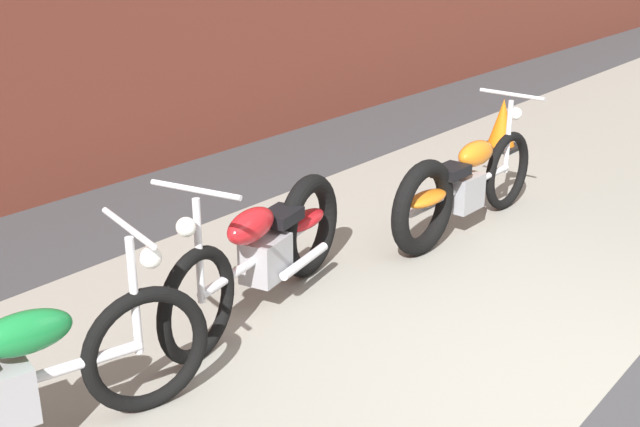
# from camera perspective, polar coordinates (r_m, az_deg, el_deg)

# --- Properties ---
(ground_plane) EXTENTS (80.00, 80.00, 0.00)m
(ground_plane) POSITION_cam_1_polar(r_m,az_deg,el_deg) (4.40, 18.92, -13.45)
(ground_plane) COLOR #38383A
(sidewalk_slab) EXTENTS (36.00, 3.50, 0.01)m
(sidewalk_slab) POSITION_cam_1_polar(r_m,az_deg,el_deg) (5.12, 0.34, -7.09)
(sidewalk_slab) COLOR gray
(sidewalk_slab) RESTS_ON ground
(motorcycle_red) EXTENTS (1.99, 0.67, 1.03)m
(motorcycle_red) POSITION_cam_1_polar(r_m,az_deg,el_deg) (5.10, -3.47, -2.34)
(motorcycle_red) COLOR black
(motorcycle_red) RESTS_ON ground
(motorcycle_orange) EXTENTS (2.01, 0.58, 1.03)m
(motorcycle_orange) POSITION_cam_1_polar(r_m,az_deg,el_deg) (6.28, 9.93, 1.87)
(motorcycle_orange) COLOR black
(motorcycle_orange) RESTS_ON ground
(traffic_cone) EXTENTS (0.40, 0.40, 0.55)m
(traffic_cone) POSITION_cam_1_polar(r_m,az_deg,el_deg) (8.87, 12.98, 6.14)
(traffic_cone) COLOR orange
(traffic_cone) RESTS_ON ground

